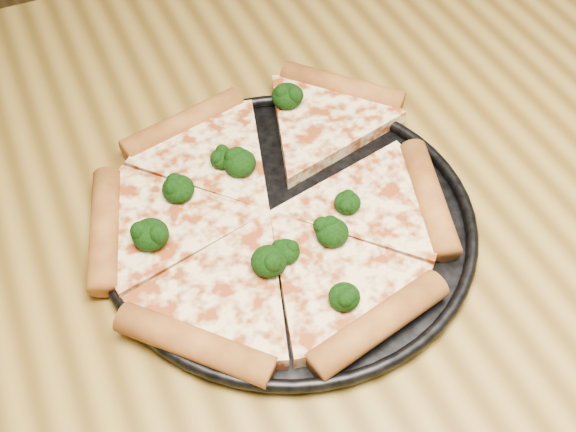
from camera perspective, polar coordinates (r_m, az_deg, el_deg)
name	(u,v)px	position (r m, az deg, el deg)	size (l,w,h in m)	color
dining_table	(383,248)	(0.78, 7.36, -2.42)	(1.20, 0.90, 0.75)	olive
pizza_pan	(288,222)	(0.67, 0.00, -0.47)	(0.34, 0.34, 0.02)	black
pizza	(273,207)	(0.66, -1.16, 0.67)	(0.36, 0.36, 0.03)	#FFDD9C
broccoli_florets	(256,200)	(0.66, -2.49, 1.27)	(0.21, 0.27, 0.02)	black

